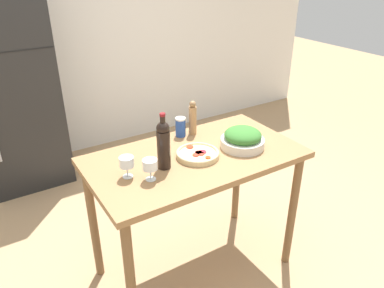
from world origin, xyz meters
The scene contains 11 objects.
ground_plane centered at (0.00, 0.00, 0.00)m, with size 14.00×14.00×0.00m, color tan.
wall_back centered at (0.00, 2.31, 1.30)m, with size 6.40×0.09×2.60m.
refrigerator centered at (-0.76, 1.94, 0.94)m, with size 0.73×0.67×1.88m.
prep_counter centered at (0.00, 0.00, 0.81)m, with size 1.34×0.74×0.94m.
wine_bottle centered at (-0.24, -0.03, 1.09)m, with size 0.08×0.08×0.34m.
wine_glass_near centered at (-0.36, -0.11, 1.03)m, with size 0.08×0.08×0.13m.
wine_glass_far centered at (-0.46, -0.02, 1.03)m, with size 0.08×0.08×0.13m.
pepper_mill centered at (0.15, 0.27, 1.05)m, with size 0.05×0.05×0.24m.
salad_bowl centered at (0.32, -0.07, 1.00)m, with size 0.28×0.28×0.13m.
homemade_pizza centered at (0.00, -0.03, 0.96)m, with size 0.27×0.27×0.04m.
salt_canister centered at (0.06, 0.29, 1.00)m, with size 0.07×0.07×0.13m.
Camera 1 is at (-1.10, -1.73, 2.06)m, focal length 35.00 mm.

